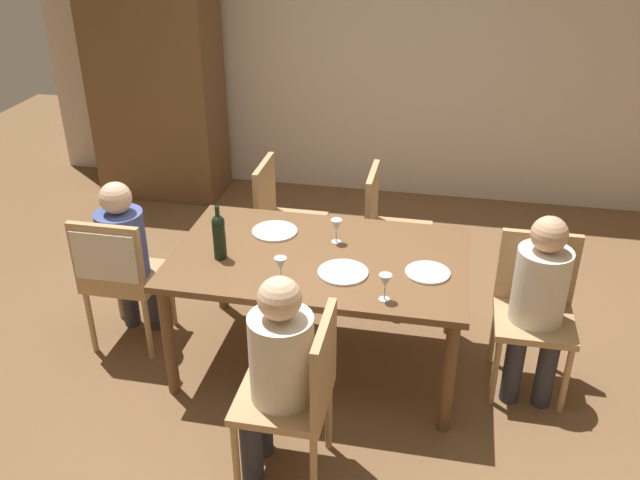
{
  "coord_description": "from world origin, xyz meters",
  "views": [
    {
      "loc": [
        0.67,
        -3.35,
        2.67
      ],
      "look_at": [
        0.0,
        0.0,
        0.85
      ],
      "focal_mm": 38.32,
      "sensor_mm": 36.0,
      "label": 1
    }
  ],
  "objects_px": {
    "chair_right_end": "(535,302)",
    "wine_glass_centre": "(385,282)",
    "chair_far_right": "(387,224)",
    "wine_glass_near_left": "(336,226)",
    "dining_table": "(320,268)",
    "dinner_plate_guest_right": "(343,272)",
    "chair_far_left": "(281,214)",
    "chair_near": "(300,389)",
    "person_man_guest": "(539,296)",
    "chair_left_end": "(116,268)",
    "person_man_bearded": "(276,365)",
    "dinner_plate_host": "(428,273)",
    "wine_bottle_tall_green": "(219,235)",
    "wine_glass_near_right": "(281,265)",
    "person_woman_host": "(126,250)",
    "armoire_cabinet": "(156,77)",
    "dinner_plate_guest_left": "(275,231)"
  },
  "relations": [
    {
      "from": "armoire_cabinet",
      "to": "person_man_guest",
      "type": "distance_m",
      "value": 3.95
    },
    {
      "from": "person_woman_host",
      "to": "wine_glass_near_right",
      "type": "xyz_separation_m",
      "value": [
        1.08,
        -0.35,
        0.22
      ]
    },
    {
      "from": "chair_far_left",
      "to": "person_man_bearded",
      "type": "xyz_separation_m",
      "value": [
        0.44,
        -1.81,
        0.12
      ]
    },
    {
      "from": "dinner_plate_guest_right",
      "to": "chair_left_end",
      "type": "bearing_deg",
      "value": 177.95
    },
    {
      "from": "wine_bottle_tall_green",
      "to": "chair_near",
      "type": "bearing_deg",
      "value": -50.21
    },
    {
      "from": "wine_glass_centre",
      "to": "dinner_plate_guest_left",
      "type": "xyz_separation_m",
      "value": [
        -0.74,
        0.62,
        -0.1
      ]
    },
    {
      "from": "wine_glass_near_left",
      "to": "wine_bottle_tall_green",
      "type": "bearing_deg",
      "value": -152.86
    },
    {
      "from": "wine_glass_near_right",
      "to": "person_woman_host",
      "type": "bearing_deg",
      "value": 161.97
    },
    {
      "from": "chair_near",
      "to": "wine_bottle_tall_green",
      "type": "xyz_separation_m",
      "value": [
        -0.64,
        0.77,
        0.36
      ]
    },
    {
      "from": "armoire_cabinet",
      "to": "chair_right_end",
      "type": "height_order",
      "value": "armoire_cabinet"
    },
    {
      "from": "dining_table",
      "to": "person_man_guest",
      "type": "height_order",
      "value": "person_man_guest"
    },
    {
      "from": "dining_table",
      "to": "wine_glass_near_left",
      "type": "bearing_deg",
      "value": 70.44
    },
    {
      "from": "dinner_plate_host",
      "to": "chair_far_right",
      "type": "bearing_deg",
      "value": 108.12
    },
    {
      "from": "person_woman_host",
      "to": "chair_left_end",
      "type": "bearing_deg",
      "value": -90.0
    },
    {
      "from": "person_man_guest",
      "to": "wine_glass_near_left",
      "type": "relative_size",
      "value": 7.46
    },
    {
      "from": "armoire_cabinet",
      "to": "chair_near",
      "type": "relative_size",
      "value": 2.37
    },
    {
      "from": "person_man_bearded",
      "to": "chair_far_left",
      "type": "bearing_deg",
      "value": 13.8
    },
    {
      "from": "person_man_bearded",
      "to": "chair_near",
      "type": "bearing_deg",
      "value": -90.0
    },
    {
      "from": "person_man_bearded",
      "to": "dinner_plate_host",
      "type": "relative_size",
      "value": 4.58
    },
    {
      "from": "wine_glass_centre",
      "to": "dinner_plate_host",
      "type": "height_order",
      "value": "wine_glass_centre"
    },
    {
      "from": "wine_glass_near_right",
      "to": "chair_far_right",
      "type": "bearing_deg",
      "value": 70.22
    },
    {
      "from": "chair_right_end",
      "to": "wine_glass_near_left",
      "type": "distance_m",
      "value": 1.21
    },
    {
      "from": "chair_far_left",
      "to": "wine_glass_near_left",
      "type": "distance_m",
      "value": 0.96
    },
    {
      "from": "chair_near",
      "to": "wine_glass_near_right",
      "type": "distance_m",
      "value": 0.7
    },
    {
      "from": "chair_near",
      "to": "dinner_plate_guest_right",
      "type": "relative_size",
      "value": 3.3
    },
    {
      "from": "armoire_cabinet",
      "to": "wine_glass_near_left",
      "type": "bearing_deg",
      "value": -46.18
    },
    {
      "from": "wine_glass_near_right",
      "to": "chair_far_left",
      "type": "bearing_deg",
      "value": 104.68
    },
    {
      "from": "person_man_guest",
      "to": "wine_glass_near_left",
      "type": "distance_m",
      "value": 1.2
    },
    {
      "from": "chair_left_end",
      "to": "chair_right_end",
      "type": "bearing_deg",
      "value": 4.9
    },
    {
      "from": "armoire_cabinet",
      "to": "dinner_plate_guest_left",
      "type": "relative_size",
      "value": 7.82
    },
    {
      "from": "dining_table",
      "to": "dinner_plate_guest_left",
      "type": "xyz_separation_m",
      "value": [
        -0.33,
        0.23,
        0.09
      ]
    },
    {
      "from": "dining_table",
      "to": "wine_glass_near_right",
      "type": "relative_size",
      "value": 11.4
    },
    {
      "from": "wine_glass_near_left",
      "to": "wine_glass_centre",
      "type": "xyz_separation_m",
      "value": [
        0.35,
        -0.57,
        0.0
      ]
    },
    {
      "from": "chair_far_right",
      "to": "person_woman_host",
      "type": "height_order",
      "value": "person_woman_host"
    },
    {
      "from": "chair_far_right",
      "to": "wine_glass_near_left",
      "type": "distance_m",
      "value": 0.83
    },
    {
      "from": "chair_far_left",
      "to": "dinner_plate_guest_left",
      "type": "bearing_deg",
      "value": 11.76
    },
    {
      "from": "chair_far_right",
      "to": "dinner_plate_host",
      "type": "xyz_separation_m",
      "value": [
        0.32,
        -0.99,
        0.22
      ]
    },
    {
      "from": "person_woman_host",
      "to": "person_man_guest",
      "type": "bearing_deg",
      "value": -1.19
    },
    {
      "from": "chair_far_left",
      "to": "dinner_plate_guest_right",
      "type": "bearing_deg",
      "value": 30.44
    },
    {
      "from": "chair_far_left",
      "to": "wine_glass_near_right",
      "type": "distance_m",
      "value": 1.31
    },
    {
      "from": "dining_table",
      "to": "dinner_plate_guest_right",
      "type": "xyz_separation_m",
      "value": [
        0.16,
        -0.17,
        0.09
      ]
    },
    {
      "from": "chair_far_left",
      "to": "wine_glass_near_right",
      "type": "height_order",
      "value": "chair_far_left"
    },
    {
      "from": "wine_bottle_tall_green",
      "to": "wine_glass_near_left",
      "type": "bearing_deg",
      "value": 27.14
    },
    {
      "from": "chair_near",
      "to": "person_man_guest",
      "type": "relative_size",
      "value": 0.83
    },
    {
      "from": "chair_right_end",
      "to": "dinner_plate_guest_right",
      "type": "height_order",
      "value": "chair_right_end"
    },
    {
      "from": "wine_glass_centre",
      "to": "person_man_bearded",
      "type": "bearing_deg",
      "value": -130.7
    },
    {
      "from": "chair_right_end",
      "to": "wine_glass_centre",
      "type": "distance_m",
      "value": 1.0
    },
    {
      "from": "dinner_plate_host",
      "to": "dinner_plate_guest_left",
      "type": "xyz_separation_m",
      "value": [
        -0.95,
        0.31,
        0.0
      ]
    },
    {
      "from": "dinner_plate_guest_right",
      "to": "chair_far_left",
      "type": "bearing_deg",
      "value": 120.44
    },
    {
      "from": "dining_table",
      "to": "chair_far_left",
      "type": "distance_m",
      "value": 1.03
    }
  ]
}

